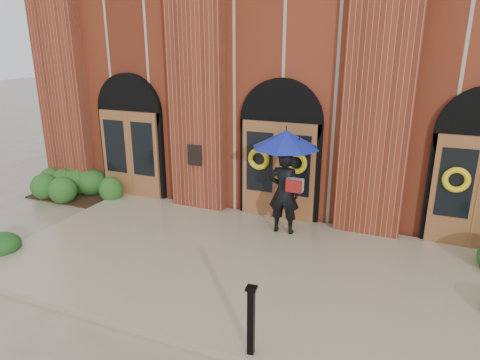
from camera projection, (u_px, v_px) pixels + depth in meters
The scene contains 6 objects.
ground at pixel (236, 271), 8.85m from camera, with size 90.00×90.00×0.00m, color gray.
landing at pixel (239, 264), 8.96m from camera, with size 10.00×5.30×0.15m, color gray.
church_building at pixel (331, 71), 15.49m from camera, with size 16.20×12.53×7.00m.
man_with_umbrella at pixel (285, 162), 9.78m from camera, with size 1.62×1.62×2.47m.
metal_post at pixel (251, 319), 6.11m from camera, with size 0.16×0.16×1.11m.
hedge_wall_left at pixel (80, 186), 12.87m from camera, with size 2.87×1.15×0.74m, color #224F1A.
Camera 1 is at (3.07, -7.21, 4.51)m, focal length 32.00 mm.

